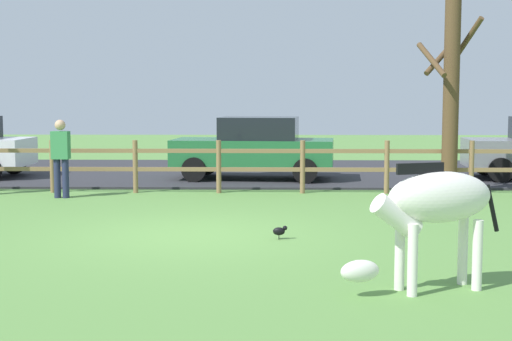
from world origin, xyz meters
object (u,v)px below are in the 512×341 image
(zebra, at_px, (433,207))
(visitor_left_of_tree, at_px, (61,155))
(crow_on_grass, at_px, (280,231))
(bare_tree, at_px, (451,88))
(parked_car_green, at_px, (255,147))

(zebra, distance_m, visitor_left_of_tree, 9.61)
(crow_on_grass, bearing_deg, bare_tree, 54.44)
(zebra, xyz_separation_m, crow_on_grass, (-1.63, 2.92, -0.80))
(parked_car_green, distance_m, visitor_left_of_tree, 5.15)
(bare_tree, distance_m, visitor_left_of_tree, 8.39)
(bare_tree, height_order, parked_car_green, bare_tree)
(zebra, bearing_deg, parked_car_green, 101.59)
(crow_on_grass, xyz_separation_m, parked_car_green, (-0.56, 7.74, 0.72))
(parked_car_green, relative_size, visitor_left_of_tree, 2.52)
(bare_tree, bearing_deg, parked_car_green, 149.11)
(zebra, height_order, parked_car_green, parked_car_green)
(bare_tree, height_order, crow_on_grass, bare_tree)
(bare_tree, relative_size, parked_car_green, 1.08)
(crow_on_grass, bearing_deg, visitor_left_of_tree, 135.44)
(crow_on_grass, relative_size, visitor_left_of_tree, 0.13)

